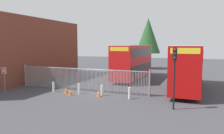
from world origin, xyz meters
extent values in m
plane|color=#3D3D42|center=(0.00, 8.00, 0.00)|extent=(100.00, 100.00, 0.00)
cube|color=brown|center=(-12.21, 1.85, 3.85)|extent=(6.45, 19.76, 7.70)
cylinder|color=gray|center=(-8.61, 0.00, 1.10)|extent=(0.06, 0.06, 2.20)
cylinder|color=gray|center=(-8.47, 0.00, 1.10)|extent=(0.06, 0.06, 2.20)
cylinder|color=gray|center=(-8.33, 0.00, 1.10)|extent=(0.06, 0.06, 2.20)
cylinder|color=gray|center=(-8.19, 0.00, 1.10)|extent=(0.06, 0.06, 2.20)
cylinder|color=gray|center=(-8.05, 0.00, 1.10)|extent=(0.06, 0.06, 2.20)
cylinder|color=gray|center=(-7.92, 0.00, 1.10)|extent=(0.06, 0.06, 2.20)
cylinder|color=gray|center=(-7.78, 0.00, 1.10)|extent=(0.06, 0.06, 2.20)
cylinder|color=gray|center=(-7.64, 0.00, 1.10)|extent=(0.06, 0.06, 2.20)
cylinder|color=gray|center=(-7.50, 0.00, 1.10)|extent=(0.06, 0.06, 2.20)
cylinder|color=gray|center=(-7.36, 0.00, 1.10)|extent=(0.06, 0.06, 2.20)
cylinder|color=gray|center=(-7.22, 0.00, 1.10)|extent=(0.06, 0.06, 2.20)
cylinder|color=gray|center=(-7.08, 0.00, 1.10)|extent=(0.06, 0.06, 2.20)
cylinder|color=gray|center=(-6.94, 0.00, 1.10)|extent=(0.06, 0.06, 2.20)
cylinder|color=gray|center=(-6.80, 0.00, 1.10)|extent=(0.06, 0.06, 2.20)
cylinder|color=gray|center=(-6.66, 0.00, 1.10)|extent=(0.06, 0.06, 2.20)
cylinder|color=gray|center=(-6.52, 0.00, 1.10)|extent=(0.06, 0.06, 2.20)
cylinder|color=gray|center=(-6.38, 0.00, 1.10)|extent=(0.06, 0.06, 2.20)
cylinder|color=gray|center=(-6.24, 0.00, 1.10)|extent=(0.06, 0.06, 2.20)
cylinder|color=gray|center=(-6.10, 0.00, 1.10)|extent=(0.06, 0.06, 2.20)
cylinder|color=gray|center=(-5.96, 0.00, 1.10)|extent=(0.06, 0.06, 2.20)
cylinder|color=gray|center=(-5.82, 0.00, 1.10)|extent=(0.06, 0.06, 2.20)
cylinder|color=gray|center=(-5.68, 0.00, 1.10)|extent=(0.06, 0.06, 2.20)
cylinder|color=gray|center=(-5.54, 0.00, 1.10)|extent=(0.06, 0.06, 2.20)
cylinder|color=gray|center=(-5.40, 0.00, 1.10)|extent=(0.06, 0.06, 2.20)
cylinder|color=gray|center=(-5.26, 0.00, 1.10)|extent=(0.06, 0.06, 2.20)
cylinder|color=gray|center=(-5.12, 0.00, 1.10)|extent=(0.06, 0.06, 2.20)
cylinder|color=gray|center=(-4.98, 0.00, 1.10)|extent=(0.06, 0.06, 2.20)
cylinder|color=gray|center=(-4.84, 0.00, 1.10)|extent=(0.06, 0.06, 2.20)
cylinder|color=gray|center=(-4.70, 0.00, 1.10)|extent=(0.06, 0.06, 2.20)
cylinder|color=gray|center=(-4.56, 0.00, 1.10)|extent=(0.06, 0.06, 2.20)
cylinder|color=gray|center=(-4.42, 0.00, 1.10)|extent=(0.06, 0.06, 2.20)
cylinder|color=gray|center=(-4.28, 0.00, 1.10)|extent=(0.06, 0.06, 2.20)
cylinder|color=gray|center=(-4.14, 0.00, 1.10)|extent=(0.06, 0.06, 2.20)
cylinder|color=gray|center=(-4.00, 0.00, 1.10)|extent=(0.06, 0.06, 2.20)
cylinder|color=gray|center=(-3.86, 0.00, 1.10)|extent=(0.06, 0.06, 2.20)
cylinder|color=gray|center=(-3.72, 0.00, 1.10)|extent=(0.06, 0.06, 2.20)
cylinder|color=gray|center=(-3.58, 0.00, 1.10)|extent=(0.06, 0.06, 2.20)
cylinder|color=gray|center=(-3.44, 0.00, 1.10)|extent=(0.06, 0.06, 2.20)
cylinder|color=gray|center=(-3.30, 0.00, 1.10)|extent=(0.06, 0.06, 2.20)
cylinder|color=gray|center=(-3.16, 0.00, 1.10)|extent=(0.06, 0.06, 2.20)
cylinder|color=gray|center=(-3.02, 0.00, 1.10)|extent=(0.06, 0.06, 2.20)
cylinder|color=gray|center=(-2.88, 0.00, 1.10)|extent=(0.06, 0.06, 2.20)
cylinder|color=gray|center=(-2.74, 0.00, 1.10)|extent=(0.06, 0.06, 2.20)
cylinder|color=gray|center=(-2.60, 0.00, 1.10)|extent=(0.06, 0.06, 2.20)
cylinder|color=gray|center=(-2.46, 0.00, 1.10)|extent=(0.06, 0.06, 2.20)
cylinder|color=gray|center=(-2.32, 0.00, 1.10)|extent=(0.06, 0.06, 2.20)
cylinder|color=gray|center=(-2.18, 0.00, 1.10)|extent=(0.06, 0.06, 2.20)
cylinder|color=gray|center=(-2.04, 0.00, 1.10)|extent=(0.06, 0.06, 2.20)
cylinder|color=gray|center=(-1.90, 0.00, 1.10)|extent=(0.06, 0.06, 2.20)
cylinder|color=gray|center=(-1.76, 0.00, 1.10)|extent=(0.06, 0.06, 2.20)
cylinder|color=gray|center=(-1.62, 0.00, 1.10)|extent=(0.06, 0.06, 2.20)
cylinder|color=gray|center=(-1.48, 0.00, 1.10)|extent=(0.06, 0.06, 2.20)
cylinder|color=gray|center=(-1.34, 0.00, 1.10)|extent=(0.06, 0.06, 2.20)
cylinder|color=gray|center=(-1.20, 0.00, 1.10)|extent=(0.06, 0.06, 2.20)
cylinder|color=gray|center=(-1.06, 0.00, 1.10)|extent=(0.06, 0.06, 2.20)
cylinder|color=gray|center=(-0.92, 0.00, 1.10)|extent=(0.06, 0.06, 2.20)
cylinder|color=gray|center=(-0.78, 0.00, 1.10)|extent=(0.06, 0.06, 2.20)
cylinder|color=gray|center=(-0.64, 0.00, 1.10)|extent=(0.06, 0.06, 2.20)
cylinder|color=gray|center=(-0.50, 0.00, 1.10)|extent=(0.06, 0.06, 2.20)
cylinder|color=gray|center=(-0.36, 0.00, 1.10)|extent=(0.06, 0.06, 2.20)
cylinder|color=gray|center=(-0.22, 0.00, 1.10)|extent=(0.06, 0.06, 2.20)
cylinder|color=gray|center=(-0.08, 0.00, 1.10)|extent=(0.06, 0.06, 2.20)
cylinder|color=gray|center=(0.06, 0.00, 1.10)|extent=(0.06, 0.06, 2.20)
cylinder|color=gray|center=(0.20, 0.00, 1.10)|extent=(0.06, 0.06, 2.20)
cylinder|color=gray|center=(0.34, 0.00, 1.10)|extent=(0.06, 0.06, 2.20)
cylinder|color=gray|center=(0.48, 0.00, 1.10)|extent=(0.06, 0.06, 2.20)
cylinder|color=gray|center=(0.62, 0.00, 1.10)|extent=(0.06, 0.06, 2.20)
cylinder|color=gray|center=(0.76, 0.00, 1.10)|extent=(0.06, 0.06, 2.20)
cylinder|color=gray|center=(0.90, 0.00, 1.10)|extent=(0.06, 0.06, 2.20)
cylinder|color=gray|center=(1.04, 0.00, 1.10)|extent=(0.06, 0.06, 2.20)
cylinder|color=gray|center=(1.18, 0.00, 1.10)|extent=(0.06, 0.06, 2.20)
cylinder|color=gray|center=(1.32, 0.00, 1.10)|extent=(0.06, 0.06, 2.20)
cylinder|color=gray|center=(1.46, 0.00, 1.10)|extent=(0.06, 0.06, 2.20)
cylinder|color=gray|center=(1.60, 0.00, 1.10)|extent=(0.06, 0.06, 2.20)
cylinder|color=gray|center=(1.74, 0.00, 1.10)|extent=(0.06, 0.06, 2.20)
cylinder|color=gray|center=(1.88, 0.00, 1.10)|extent=(0.06, 0.06, 2.20)
cylinder|color=gray|center=(2.02, 0.00, 1.10)|extent=(0.06, 0.06, 2.20)
cylinder|color=gray|center=(2.16, 0.00, 1.10)|extent=(0.06, 0.06, 2.20)
cylinder|color=gray|center=(2.30, 0.00, 1.10)|extent=(0.06, 0.06, 2.20)
cylinder|color=gray|center=(2.44, 0.00, 1.10)|extent=(0.06, 0.06, 2.20)
cylinder|color=gray|center=(2.58, 0.00, 1.10)|extent=(0.06, 0.06, 2.20)
cylinder|color=gray|center=(2.72, 0.00, 1.10)|extent=(0.06, 0.06, 2.20)
cylinder|color=gray|center=(2.86, 0.00, 1.10)|extent=(0.06, 0.06, 2.20)
cylinder|color=gray|center=(3.00, 0.00, 1.10)|extent=(0.06, 0.06, 2.20)
cylinder|color=gray|center=(3.14, 0.00, 1.10)|extent=(0.06, 0.06, 2.20)
cylinder|color=gray|center=(3.28, 0.00, 1.10)|extent=(0.06, 0.06, 2.20)
cylinder|color=gray|center=(3.42, 0.00, 1.10)|extent=(0.06, 0.06, 2.20)
cylinder|color=gray|center=(3.56, 0.00, 1.10)|extent=(0.06, 0.06, 2.20)
cylinder|color=gray|center=(3.70, 0.00, 1.10)|extent=(0.06, 0.06, 2.20)
cylinder|color=gray|center=(3.84, 0.00, 1.10)|extent=(0.06, 0.06, 2.20)
cylinder|color=gray|center=(3.98, 0.00, 1.10)|extent=(0.06, 0.06, 2.20)
cylinder|color=gray|center=(4.12, 0.00, 1.10)|extent=(0.06, 0.06, 2.20)
cylinder|color=gray|center=(4.26, 0.00, 1.10)|extent=(0.06, 0.06, 2.20)
cylinder|color=gray|center=(4.40, 0.00, 1.10)|extent=(0.06, 0.06, 2.20)
cylinder|color=gray|center=(4.54, 0.00, 1.10)|extent=(0.06, 0.06, 2.20)
cylinder|color=gray|center=(4.68, 0.00, 1.10)|extent=(0.06, 0.06, 2.20)
cylinder|color=gray|center=(4.82, 0.00, 1.10)|extent=(0.06, 0.06, 2.20)
cylinder|color=gray|center=(4.96, 0.00, 1.10)|extent=(0.06, 0.06, 2.20)
cylinder|color=gray|center=(5.10, 0.00, 1.10)|extent=(0.06, 0.06, 2.20)
cylinder|color=gray|center=(-1.76, 0.00, 2.12)|extent=(13.71, 0.07, 0.07)
cylinder|color=gray|center=(-8.61, 0.00, 1.18)|extent=(0.14, 0.14, 2.35)
cylinder|color=gray|center=(5.10, 0.00, 1.18)|extent=(0.14, 0.14, 2.35)
cube|color=#B70C0C|center=(7.98, 4.10, 2.35)|extent=(2.50, 10.80, 4.00)
cube|color=black|center=(7.98, 4.10, 1.55)|extent=(2.54, 10.37, 0.90)
cube|color=black|center=(7.98, 4.10, 3.55)|extent=(2.54, 10.37, 0.90)
cube|color=yellow|center=(7.98, -1.25, 4.00)|extent=(2.12, 0.12, 0.44)
cube|color=silver|center=(7.98, 4.10, 4.38)|extent=(2.50, 10.80, 0.08)
cylinder|color=black|center=(6.88, 0.75, 0.52)|extent=(0.30, 1.04, 1.04)
cylinder|color=black|center=(9.08, 0.75, 0.52)|extent=(0.30, 1.04, 1.04)
cylinder|color=black|center=(6.88, 7.07, 0.52)|extent=(0.30, 1.04, 1.04)
cylinder|color=black|center=(9.08, 7.07, 0.52)|extent=(0.30, 1.04, 1.04)
cube|color=red|center=(0.95, 9.10, 2.35)|extent=(2.50, 10.80, 4.00)
cube|color=black|center=(0.95, 9.10, 1.55)|extent=(2.54, 10.37, 0.90)
cube|color=black|center=(0.95, 9.10, 3.55)|extent=(2.54, 10.37, 0.90)
cube|color=yellow|center=(0.95, 3.75, 4.00)|extent=(2.12, 0.12, 0.44)
cube|color=silver|center=(0.95, 9.10, 4.38)|extent=(2.50, 10.80, 0.08)
cylinder|color=black|center=(-0.15, 5.75, 0.52)|extent=(0.30, 1.04, 1.04)
cylinder|color=black|center=(2.05, 5.75, 0.52)|extent=(0.30, 1.04, 1.04)
cylinder|color=black|center=(-0.15, 12.07, 0.52)|extent=(0.30, 1.04, 1.04)
cylinder|color=black|center=(2.05, 12.07, 0.52)|extent=(0.30, 1.04, 1.04)
cylinder|color=silver|center=(-3.78, -1.51, 0.47)|extent=(0.20, 0.20, 0.95)
cylinder|color=silver|center=(-1.07, -1.41, 0.47)|extent=(0.20, 0.20, 0.95)
cylinder|color=silver|center=(1.14, -1.24, 0.47)|extent=(0.20, 0.20, 0.95)
cylinder|color=silver|center=(3.73, -1.42, 0.47)|extent=(0.20, 0.20, 0.95)
cube|color=orange|center=(-1.48, -2.19, 0.02)|extent=(0.34, 0.34, 0.04)
cone|color=orange|center=(-1.48, -2.19, 0.32)|extent=(0.28, 0.28, 0.55)
cylinder|color=white|center=(-1.48, -2.19, 0.34)|extent=(0.19, 0.19, 0.07)
cube|color=orange|center=(-2.34, -1.60, 0.02)|extent=(0.34, 0.34, 0.04)
cone|color=orange|center=(-2.34, -1.60, 0.32)|extent=(0.28, 0.28, 0.55)
cylinder|color=white|center=(-2.34, -1.60, 0.34)|extent=(0.19, 0.19, 0.07)
cube|color=orange|center=(1.05, -1.66, 0.02)|extent=(0.34, 0.34, 0.04)
cone|color=orange|center=(1.05, -1.66, 0.32)|extent=(0.28, 0.28, 0.55)
cylinder|color=white|center=(1.05, -1.66, 0.34)|extent=(0.19, 0.19, 0.07)
cylinder|color=slate|center=(-7.93, -3.35, 1.20)|extent=(0.08, 0.08, 2.40)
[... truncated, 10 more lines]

